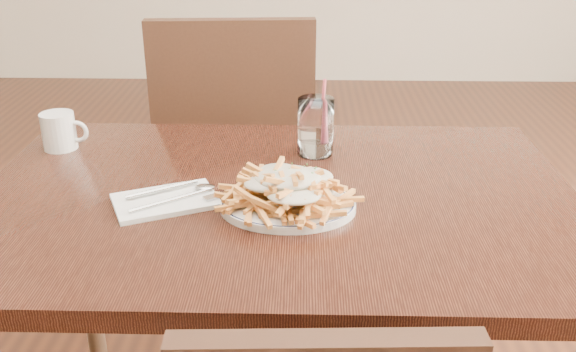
{
  "coord_description": "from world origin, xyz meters",
  "views": [
    {
      "loc": [
        0.05,
        -1.15,
        1.31
      ],
      "look_at": [
        0.02,
        -0.07,
        0.82
      ],
      "focal_mm": 40.0,
      "sensor_mm": 36.0,
      "label": 1
    }
  ],
  "objects_px": {
    "coffee_mug": "(60,131)",
    "loaded_fries": "(288,184)",
    "fries_plate": "(288,205)",
    "water_glass": "(316,130)",
    "chair_far": "(236,153)",
    "table": "(277,227)"
  },
  "relations": [
    {
      "from": "chair_far",
      "to": "water_glass",
      "type": "relative_size",
      "value": 5.56
    },
    {
      "from": "fries_plate",
      "to": "water_glass",
      "type": "height_order",
      "value": "water_glass"
    },
    {
      "from": "chair_far",
      "to": "loaded_fries",
      "type": "xyz_separation_m",
      "value": [
        0.18,
        -0.74,
        0.24
      ]
    },
    {
      "from": "loaded_fries",
      "to": "coffee_mug",
      "type": "relative_size",
      "value": 2.58
    },
    {
      "from": "coffee_mug",
      "to": "loaded_fries",
      "type": "bearing_deg",
      "value": -29.21
    },
    {
      "from": "chair_far",
      "to": "water_glass",
      "type": "xyz_separation_m",
      "value": [
        0.23,
        -0.46,
        0.25
      ]
    },
    {
      "from": "chair_far",
      "to": "loaded_fries",
      "type": "distance_m",
      "value": 0.8
    },
    {
      "from": "chair_far",
      "to": "fries_plate",
      "type": "height_order",
      "value": "chair_far"
    },
    {
      "from": "water_glass",
      "to": "table",
      "type": "bearing_deg",
      "value": -110.81
    },
    {
      "from": "coffee_mug",
      "to": "fries_plate",
      "type": "bearing_deg",
      "value": -29.21
    },
    {
      "from": "fries_plate",
      "to": "coffee_mug",
      "type": "xyz_separation_m",
      "value": [
        -0.54,
        0.3,
        0.03
      ]
    },
    {
      "from": "water_glass",
      "to": "coffee_mug",
      "type": "relative_size",
      "value": 1.63
    },
    {
      "from": "chair_far",
      "to": "fries_plate",
      "type": "distance_m",
      "value": 0.79
    },
    {
      "from": "table",
      "to": "water_glass",
      "type": "bearing_deg",
      "value": 69.19
    },
    {
      "from": "chair_far",
      "to": "coffee_mug",
      "type": "bearing_deg",
      "value": -128.99
    },
    {
      "from": "loaded_fries",
      "to": "coffee_mug",
      "type": "bearing_deg",
      "value": 150.79
    },
    {
      "from": "fries_plate",
      "to": "loaded_fries",
      "type": "relative_size",
      "value": 0.94
    },
    {
      "from": "table",
      "to": "fries_plate",
      "type": "distance_m",
      "value": 0.12
    },
    {
      "from": "water_glass",
      "to": "fries_plate",
      "type": "bearing_deg",
      "value": -101.06
    },
    {
      "from": "loaded_fries",
      "to": "water_glass",
      "type": "height_order",
      "value": "water_glass"
    },
    {
      "from": "loaded_fries",
      "to": "water_glass",
      "type": "relative_size",
      "value": 1.58
    },
    {
      "from": "table",
      "to": "fries_plate",
      "type": "height_order",
      "value": "fries_plate"
    }
  ]
}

